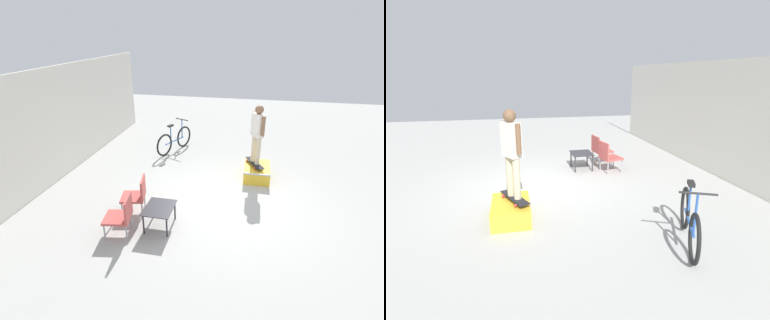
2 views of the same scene
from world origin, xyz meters
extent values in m
plane|color=#A8A8A3|center=(0.00, 0.00, 0.00)|extent=(24.00, 24.00, 0.00)
cube|color=white|center=(0.00, 4.79, 1.50)|extent=(12.00, 0.06, 3.00)
cube|color=gold|center=(1.61, -0.63, 0.17)|extent=(1.08, 0.70, 0.34)
cylinder|color=#B7B7BC|center=(1.07, -0.63, 0.34)|extent=(0.05, 0.70, 0.05)
cube|color=black|center=(1.63, -0.55, 0.43)|extent=(0.87, 0.54, 0.02)
cylinder|color=red|center=(1.83, -0.33, 0.39)|extent=(0.06, 0.05, 0.05)
cylinder|color=red|center=(1.92, -0.54, 0.39)|extent=(0.06, 0.05, 0.05)
cylinder|color=red|center=(1.34, -0.56, 0.39)|extent=(0.06, 0.05, 0.05)
cylinder|color=red|center=(1.43, -0.77, 0.39)|extent=(0.06, 0.05, 0.05)
cylinder|color=#C6B793|center=(1.53, -0.61, 0.83)|extent=(0.13, 0.13, 0.78)
cylinder|color=#C6B793|center=(1.72, -0.49, 0.83)|extent=(0.13, 0.13, 0.78)
cube|color=silver|center=(1.63, -0.55, 1.53)|extent=(0.43, 0.37, 0.62)
cylinder|color=brown|center=(1.42, -0.68, 1.57)|extent=(0.09, 0.09, 0.52)
cylinder|color=brown|center=(1.83, -0.42, 1.57)|extent=(0.09, 0.09, 0.52)
sphere|color=brown|center=(1.63, -0.55, 1.95)|extent=(0.23, 0.23, 0.23)
cube|color=#2D2D33|center=(-1.17, 1.36, 0.46)|extent=(0.74, 0.59, 0.02)
cylinder|color=#2D2D33|center=(-1.49, 1.11, 0.23)|extent=(0.04, 0.04, 0.45)
cylinder|color=#2D2D33|center=(-0.85, 1.11, 0.23)|extent=(0.04, 0.04, 0.45)
cylinder|color=#2D2D33|center=(-1.49, 1.61, 0.23)|extent=(0.04, 0.04, 0.45)
cylinder|color=#2D2D33|center=(-0.85, 1.61, 0.23)|extent=(0.04, 0.04, 0.45)
cylinder|color=#99999E|center=(-1.40, 2.37, 0.18)|extent=(0.03, 0.03, 0.36)
cylinder|color=#99999E|center=(-1.84, 2.30, 0.18)|extent=(0.03, 0.03, 0.36)
cylinder|color=#99999E|center=(-1.33, 1.93, 0.18)|extent=(0.03, 0.03, 0.36)
cylinder|color=#99999E|center=(-1.76, 1.86, 0.18)|extent=(0.03, 0.03, 0.36)
cube|color=#B74C47|center=(-1.58, 2.11, 0.39)|extent=(0.60, 0.60, 0.05)
cube|color=#B74C47|center=(-1.54, 1.88, 0.63)|extent=(0.52, 0.12, 0.45)
cylinder|color=#99999E|center=(-0.59, 2.38, 0.18)|extent=(0.03, 0.03, 0.36)
cylinder|color=#99999E|center=(-1.02, 2.28, 0.18)|extent=(0.03, 0.03, 0.36)
cylinder|color=#99999E|center=(-0.49, 1.95, 0.18)|extent=(0.03, 0.03, 0.36)
cylinder|color=#99999E|center=(-0.92, 1.85, 0.18)|extent=(0.03, 0.03, 0.36)
cube|color=#B74C47|center=(-0.75, 2.11, 0.39)|extent=(0.62, 0.62, 0.05)
cube|color=#B74C47|center=(-0.70, 1.88, 0.63)|extent=(0.52, 0.15, 0.45)
torus|color=black|center=(3.55, 1.94, 0.37)|extent=(0.70, 0.36, 0.75)
torus|color=black|center=(2.60, 2.37, 0.37)|extent=(0.70, 0.36, 0.75)
cylinder|color=#2856A3|center=(3.08, 2.16, 0.37)|extent=(0.88, 0.43, 0.04)
cylinder|color=#2856A3|center=(2.90, 2.24, 0.65)|extent=(0.04, 0.04, 0.55)
cube|color=black|center=(2.90, 2.24, 0.95)|extent=(0.24, 0.18, 0.06)
cylinder|color=#2856A3|center=(3.46, 1.99, 0.70)|extent=(0.04, 0.04, 0.65)
cylinder|color=black|center=(3.46, 1.99, 1.02)|extent=(0.24, 0.49, 0.03)
camera|label=1|loc=(-6.22, -0.39, 3.88)|focal=28.00mm
camera|label=2|loc=(6.91, -0.48, 2.63)|focal=28.00mm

